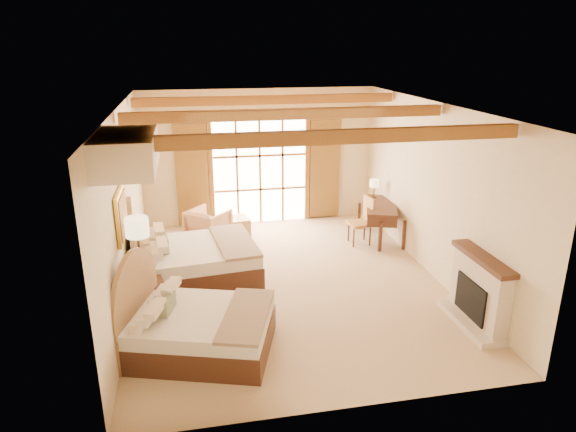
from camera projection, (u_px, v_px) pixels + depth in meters
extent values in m
plane|color=#CFB188|center=(288.00, 282.00, 9.47)|extent=(7.00, 7.00, 0.00)
plane|color=beige|center=(259.00, 157.00, 12.20)|extent=(5.50, 0.00, 5.50)
plane|color=beige|center=(124.00, 209.00, 8.44)|extent=(0.00, 7.00, 7.00)
plane|color=beige|center=(434.00, 191.00, 9.46)|extent=(0.00, 7.00, 7.00)
plane|color=#AF7234|center=(288.00, 107.00, 8.43)|extent=(7.00, 7.00, 0.00)
cube|color=white|center=(260.00, 172.00, 12.27)|extent=(2.20, 0.02, 2.50)
cube|color=brown|center=(192.00, 176.00, 11.95)|extent=(0.75, 0.06, 2.40)
cube|color=brown|center=(325.00, 169.00, 12.54)|extent=(0.75, 0.06, 2.40)
cube|color=beige|center=(479.00, 292.00, 7.92)|extent=(0.25, 1.30, 1.10)
cube|color=black|center=(475.00, 298.00, 7.94)|extent=(0.18, 0.80, 0.60)
cube|color=beige|center=(470.00, 321.00, 8.06)|extent=(0.45, 1.40, 0.10)
cube|color=#46251B|center=(483.00, 258.00, 7.73)|extent=(0.30, 1.40, 0.08)
cube|color=gold|center=(121.00, 215.00, 7.71)|extent=(0.05, 0.95, 0.75)
cube|color=#D99A52|center=(123.00, 215.00, 7.71)|extent=(0.02, 0.82, 0.62)
cube|color=beige|center=(126.00, 152.00, 6.21)|extent=(0.70, 1.40, 0.45)
cube|color=#46251B|center=(201.00, 338.00, 7.35)|extent=(2.32, 2.01, 0.38)
cube|color=silver|center=(200.00, 320.00, 7.25)|extent=(2.27, 1.97, 0.21)
cube|color=#998363|center=(247.00, 308.00, 7.34)|extent=(1.02, 1.62, 0.05)
cube|color=gray|center=(166.00, 309.00, 7.10)|extent=(0.23, 0.42, 0.23)
cube|color=#46251B|center=(195.00, 269.00, 9.50)|extent=(2.40, 1.92, 0.43)
cube|color=silver|center=(194.00, 252.00, 9.39)|extent=(2.35, 1.88, 0.24)
cube|color=#998363|center=(235.00, 243.00, 9.49)|extent=(0.86, 1.78, 0.05)
cube|color=gray|center=(164.00, 242.00, 9.22)|extent=(0.18, 0.47, 0.26)
cube|color=#46251B|center=(149.00, 300.00, 8.18)|extent=(0.60, 0.60, 0.61)
cylinder|color=#3C2B1A|center=(146.00, 316.00, 8.29)|extent=(0.24, 0.24, 0.03)
cylinder|color=#3C2B1A|center=(142.00, 275.00, 8.06)|extent=(0.04, 0.04, 1.44)
cylinder|color=#FFF2B8|center=(137.00, 227.00, 7.80)|extent=(0.36, 0.36, 0.30)
imported|color=tan|center=(208.00, 225.00, 11.32)|extent=(1.12, 1.12, 0.74)
cube|color=#A37F50|center=(236.00, 226.00, 11.76)|extent=(0.64, 0.64, 0.40)
cube|color=#46251B|center=(381.00, 205.00, 11.32)|extent=(1.10, 1.63, 0.05)
cube|color=#46251B|center=(381.00, 211.00, 11.36)|extent=(1.07, 1.58, 0.24)
cube|color=#AE834A|center=(360.00, 224.00, 11.15)|extent=(0.51, 0.51, 0.06)
cube|color=#AE834A|center=(369.00, 210.00, 11.09)|extent=(0.11, 0.46, 0.56)
cylinder|color=#3C2B1A|center=(374.00, 197.00, 11.80)|extent=(0.13, 0.13, 0.02)
cylinder|color=#3C2B1A|center=(374.00, 191.00, 11.76)|extent=(0.03, 0.03, 0.30)
cylinder|color=#FFF2B8|center=(374.00, 183.00, 11.70)|extent=(0.21, 0.21, 0.17)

